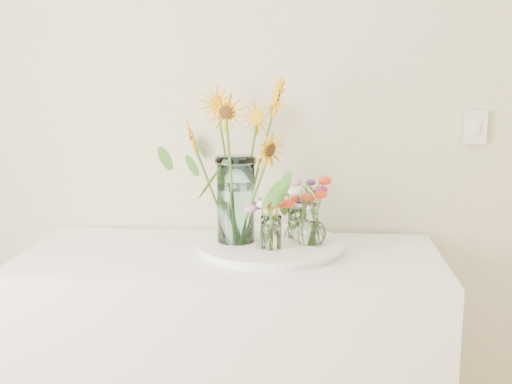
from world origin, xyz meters
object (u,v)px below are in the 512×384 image
at_px(mason_jar, 236,200).
at_px(small_vase_c, 297,224).
at_px(counter, 231,377).
at_px(small_vase_b, 312,224).
at_px(small_vase_a, 271,233).
at_px(tray, 270,247).

xyz_separation_m(mason_jar, small_vase_c, (0.21, 0.07, -0.09)).
distance_m(counter, mason_jar, 0.63).
bearing_deg(counter, mason_jar, 73.92).
distance_m(mason_jar, small_vase_b, 0.27).
relative_size(mason_jar, small_vase_a, 2.59).
bearing_deg(mason_jar, counter, -106.08).
relative_size(small_vase_a, small_vase_b, 0.79).
bearing_deg(small_vase_c, counter, -151.79).
height_order(mason_jar, small_vase_a, mason_jar).
bearing_deg(tray, small_vase_b, -5.75).
xyz_separation_m(counter, small_vase_b, (0.27, 0.04, 0.55)).
bearing_deg(small_vase_b, tray, 174.25).
bearing_deg(small_vase_a, counter, 168.61).
distance_m(small_vase_b, small_vase_c, 0.10).
bearing_deg(small_vase_b, small_vase_a, -153.90).
bearing_deg(small_vase_c, tray, -143.04).
relative_size(counter, mason_jar, 4.73).
relative_size(counter, small_vase_c, 13.12).
height_order(tray, small_vase_a, small_vase_a).
height_order(counter, tray, tray).
bearing_deg(mason_jar, small_vase_a, -31.66).
height_order(small_vase_a, small_vase_c, small_vase_a).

